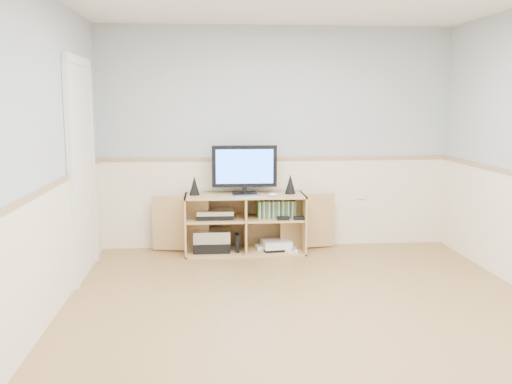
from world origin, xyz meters
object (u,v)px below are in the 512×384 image
media_cabinet (245,222)px  monitor (244,168)px  keyboard (247,196)px  game_consoles (275,245)px

media_cabinet → monitor: bearing=-90.0°
keyboard → game_consoles: size_ratio=0.66×
monitor → game_consoles: 0.94m
monitor → game_consoles: size_ratio=1.57×
game_consoles → keyboard: bearing=-158.4°
media_cabinet → game_consoles: 0.43m
keyboard → game_consoles: keyboard is taller
keyboard → game_consoles: 0.68m
monitor → keyboard: (0.02, -0.19, -0.29)m
media_cabinet → monitor: monitor is taller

